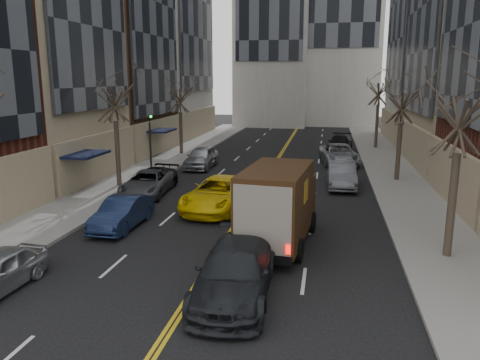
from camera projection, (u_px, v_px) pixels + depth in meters
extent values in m
cube|color=slate|center=(156.00, 166.00, 36.54)|extent=(4.00, 66.00, 0.15)
cube|color=slate|center=(395.00, 175.00, 33.31)|extent=(4.00, 66.00, 0.15)
cube|color=#4C301E|center=(104.00, 17.00, 40.92)|extent=(9.00, 12.00, 24.00)
cube|color=black|center=(154.00, 1.00, 39.82)|extent=(0.20, 10.56, 19.20)
cube|color=black|center=(84.00, 154.00, 27.58)|extent=(2.00, 3.00, 0.15)
cube|color=black|center=(71.00, 171.00, 27.97)|extent=(0.20, 3.00, 2.50)
cube|color=black|center=(160.00, 130.00, 40.06)|extent=(2.00, 3.00, 0.15)
cube|color=black|center=(151.00, 142.00, 40.45)|extent=(0.20, 3.00, 2.50)
cylinder|color=#382D23|center=(118.00, 153.00, 29.34)|extent=(0.30, 0.30, 4.05)
cylinder|color=#382D23|center=(181.00, 133.00, 41.86)|extent=(0.30, 0.30, 3.69)
cylinder|color=#382D23|center=(452.00, 206.00, 17.54)|extent=(0.30, 0.30, 3.96)
cylinder|color=#382D23|center=(399.00, 151.00, 31.00)|extent=(0.30, 0.30, 3.78)
cylinder|color=#382D23|center=(377.00, 126.00, 45.37)|extent=(0.30, 0.30, 4.14)
cylinder|color=black|center=(151.00, 151.00, 31.03)|extent=(0.12, 0.12, 3.80)
imported|color=black|center=(149.00, 116.00, 30.53)|extent=(0.15, 0.18, 0.90)
sphere|color=#0CE526|center=(151.00, 117.00, 30.42)|extent=(0.14, 0.14, 0.14)
cube|color=black|center=(278.00, 232.00, 19.44)|extent=(2.71, 6.33, 0.29)
cube|color=black|center=(289.00, 197.00, 21.35)|extent=(2.41, 1.85, 2.02)
cube|color=black|center=(276.00, 203.00, 18.65)|extent=(2.76, 4.91, 2.88)
cube|color=black|center=(261.00, 258.00, 16.67)|extent=(2.22, 0.39, 0.29)
cube|color=red|center=(235.00, 244.00, 16.82)|extent=(0.18, 0.07, 0.34)
cube|color=red|center=(288.00, 250.00, 16.30)|extent=(0.18, 0.07, 0.34)
cube|color=gold|center=(248.00, 187.00, 18.89)|extent=(0.12, 0.86, 0.86)
cube|color=gold|center=(306.00, 191.00, 18.25)|extent=(0.12, 0.86, 0.86)
cylinder|color=black|center=(263.00, 218.00, 21.66)|extent=(0.36, 0.94, 0.92)
cylinder|color=black|center=(312.00, 222.00, 21.04)|extent=(0.36, 0.94, 0.92)
cylinder|color=black|center=(241.00, 244.00, 18.24)|extent=(0.36, 0.94, 0.92)
cylinder|color=black|center=(299.00, 250.00, 17.62)|extent=(0.36, 0.94, 0.92)
imported|color=black|center=(235.00, 272.00, 14.78)|extent=(2.51, 5.73, 1.64)
cube|color=black|center=(240.00, 243.00, 15.42)|extent=(0.13, 0.04, 0.09)
cube|color=blue|center=(240.00, 243.00, 15.39)|extent=(0.10, 0.01, 0.06)
imported|color=yellow|center=(219.00, 194.00, 24.64)|extent=(3.50, 6.33, 1.68)
imported|color=black|center=(261.00, 194.00, 24.45)|extent=(0.59, 0.72, 1.72)
imported|color=#121E3B|center=(122.00, 213.00, 21.62)|extent=(1.59, 4.34, 1.42)
imported|color=#494A50|center=(147.00, 183.00, 27.70)|extent=(2.86, 5.33, 1.42)
imported|color=black|center=(153.00, 180.00, 28.59)|extent=(2.26, 4.82, 1.36)
imported|color=#A2A5AA|center=(201.00, 157.00, 35.97)|extent=(1.95, 4.81, 1.64)
imported|color=#55575D|center=(342.00, 175.00, 29.65)|extent=(1.79, 4.87, 1.59)
imported|color=#A2A3A9|center=(339.00, 154.00, 37.61)|extent=(3.43, 6.08, 1.60)
imported|color=black|center=(340.00, 144.00, 43.86)|extent=(2.64, 5.53, 1.55)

